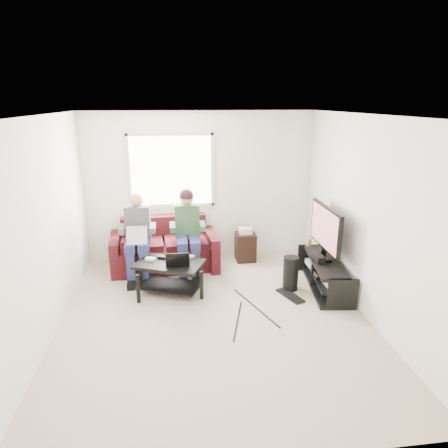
# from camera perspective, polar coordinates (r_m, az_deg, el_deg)

# --- Properties ---
(floor) EXTENTS (4.50, 4.50, 0.00)m
(floor) POSITION_cam_1_polar(r_m,az_deg,el_deg) (5.44, -1.41, -13.25)
(floor) COLOR #C0AC95
(floor) RESTS_ON ground
(ceiling) EXTENTS (4.50, 4.50, 0.00)m
(ceiling) POSITION_cam_1_polar(r_m,az_deg,el_deg) (4.69, -1.65, 15.28)
(ceiling) COLOR white
(ceiling) RESTS_ON wall_back
(wall_back) EXTENTS (4.50, 0.00, 4.50)m
(wall_back) POSITION_cam_1_polar(r_m,az_deg,el_deg) (7.08, -3.40, 5.33)
(wall_back) COLOR white
(wall_back) RESTS_ON floor
(wall_front) EXTENTS (4.50, 0.00, 4.50)m
(wall_front) POSITION_cam_1_polar(r_m,az_deg,el_deg) (2.86, 3.25, -13.54)
(wall_front) COLOR white
(wall_front) RESTS_ON floor
(wall_left) EXTENTS (0.00, 4.50, 4.50)m
(wall_left) POSITION_cam_1_polar(r_m,az_deg,el_deg) (5.12, -24.39, -0.92)
(wall_left) COLOR white
(wall_left) RESTS_ON floor
(wall_right) EXTENTS (0.00, 4.50, 4.50)m
(wall_right) POSITION_cam_1_polar(r_m,az_deg,el_deg) (5.48, 19.78, 0.73)
(wall_right) COLOR white
(wall_right) RESTS_ON floor
(window) EXTENTS (1.48, 0.04, 1.28)m
(window) POSITION_cam_1_polar(r_m,az_deg,el_deg) (6.99, -7.56, 7.56)
(window) COLOR white
(window) RESTS_ON wall_back
(sofa) EXTENTS (1.84, 0.95, 0.84)m
(sofa) POSITION_cam_1_polar(r_m,az_deg,el_deg) (6.93, -8.53, -3.63)
(sofa) COLOR #451211
(sofa) RESTS_ON floor
(person_left) EXTENTS (0.40, 0.71, 1.34)m
(person_left) POSITION_cam_1_polar(r_m,az_deg,el_deg) (6.52, -12.24, -1.22)
(person_left) COLOR navy
(person_left) RESTS_ON sofa
(person_right) EXTENTS (0.40, 0.71, 1.39)m
(person_right) POSITION_cam_1_polar(r_m,az_deg,el_deg) (6.50, -5.23, -0.40)
(person_right) COLOR navy
(person_right) RESTS_ON sofa
(laptop_silver) EXTENTS (0.36, 0.28, 0.24)m
(laptop_silver) POSITION_cam_1_polar(r_m,az_deg,el_deg) (6.32, -12.38, -2.05)
(laptop_silver) COLOR silver
(laptop_silver) RESTS_ON person_left
(coffee_table) EXTENTS (1.11, 0.92, 0.48)m
(coffee_table) POSITION_cam_1_polar(r_m,az_deg,el_deg) (5.99, -7.76, -6.58)
(coffee_table) COLOR black
(coffee_table) RESTS_ON floor
(laptop_black) EXTENTS (0.41, 0.37, 0.24)m
(laptop_black) POSITION_cam_1_polar(r_m,az_deg,el_deg) (5.82, -6.68, -4.65)
(laptop_black) COLOR black
(laptop_black) RESTS_ON coffee_table
(controller_a) EXTENTS (0.16, 0.13, 0.04)m
(controller_a) POSITION_cam_1_polar(r_m,az_deg,el_deg) (6.06, -10.47, -4.96)
(controller_a) COLOR silver
(controller_a) RESTS_ON coffee_table
(controller_b) EXTENTS (0.16, 0.14, 0.04)m
(controller_b) POSITION_cam_1_polar(r_m,az_deg,el_deg) (6.11, -8.76, -4.69)
(controller_b) COLOR black
(controller_b) RESTS_ON coffee_table
(controller_c) EXTENTS (0.17, 0.15, 0.04)m
(controller_c) POSITION_cam_1_polar(r_m,az_deg,el_deg) (6.08, -4.98, -4.65)
(controller_c) COLOR gray
(controller_c) RESTS_ON coffee_table
(tv_stand) EXTENTS (0.60, 1.44, 0.46)m
(tv_stand) POSITION_cam_1_polar(r_m,az_deg,el_deg) (6.31, 14.16, -7.17)
(tv_stand) COLOR black
(tv_stand) RESTS_ON floor
(tv) EXTENTS (0.12, 1.10, 0.81)m
(tv) POSITION_cam_1_polar(r_m,az_deg,el_deg) (6.15, 14.30, -0.72)
(tv) COLOR black
(tv) RESTS_ON tv_stand
(soundbar) EXTENTS (0.12, 0.50, 0.10)m
(soundbar) POSITION_cam_1_polar(r_m,az_deg,el_deg) (6.24, 13.01, -4.34)
(soundbar) COLOR black
(soundbar) RESTS_ON tv_stand
(drink_cup) EXTENTS (0.08, 0.08, 0.12)m
(drink_cup) POSITION_cam_1_polar(r_m,az_deg,el_deg) (6.73, 12.05, -2.59)
(drink_cup) COLOR #AA7949
(drink_cup) RESTS_ON tv_stand
(console_white) EXTENTS (0.30, 0.22, 0.06)m
(console_white) POSITION_cam_1_polar(r_m,az_deg,el_deg) (5.95, 15.60, -8.12)
(console_white) COLOR silver
(console_white) RESTS_ON tv_stand
(console_grey) EXTENTS (0.34, 0.26, 0.08)m
(console_grey) POSITION_cam_1_polar(r_m,az_deg,el_deg) (6.54, 13.28, -5.48)
(console_grey) COLOR gray
(console_grey) RESTS_ON tv_stand
(console_black) EXTENTS (0.38, 0.30, 0.07)m
(console_black) POSITION_cam_1_polar(r_m,az_deg,el_deg) (6.24, 14.38, -6.74)
(console_black) COLOR black
(console_black) RESTS_ON tv_stand
(subwoofer) EXTENTS (0.23, 0.23, 0.52)m
(subwoofer) POSITION_cam_1_polar(r_m,az_deg,el_deg) (6.15, 9.49, -6.95)
(subwoofer) COLOR black
(subwoofer) RESTS_ON floor
(keyboard_floor) EXTENTS (0.33, 0.53, 0.03)m
(keyboard_floor) POSITION_cam_1_polar(r_m,az_deg,el_deg) (6.04, 9.44, -10.06)
(keyboard_floor) COLOR black
(keyboard_floor) RESTS_ON floor
(end_table) EXTENTS (0.34, 0.34, 0.61)m
(end_table) POSITION_cam_1_polar(r_m,az_deg,el_deg) (7.15, 3.08, -3.12)
(end_table) COLOR black
(end_table) RESTS_ON floor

